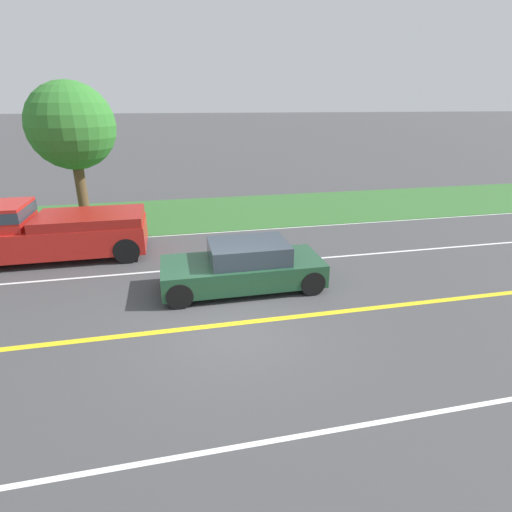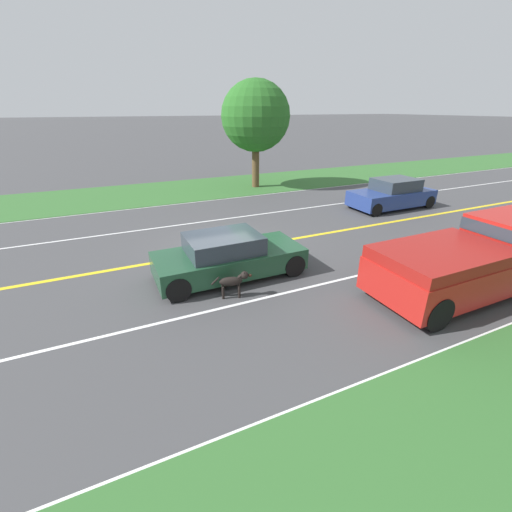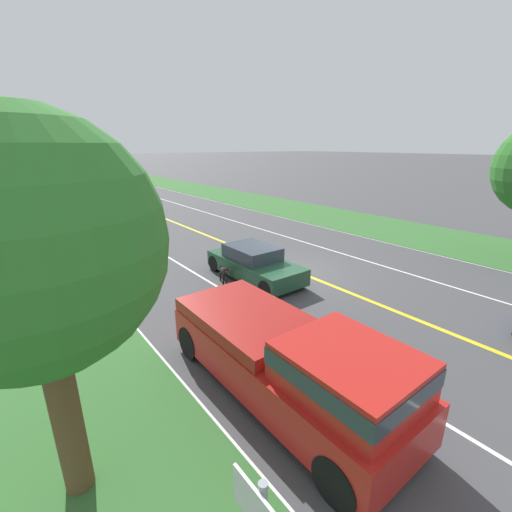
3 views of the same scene
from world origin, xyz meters
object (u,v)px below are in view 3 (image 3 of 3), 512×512
(roadside_tree_right_near, at_px, (30,247))
(car_trailing_mid, at_px, (39,184))
(car_trailing_near, at_px, (112,202))
(ego_car, at_px, (254,264))
(pickup_truck, at_px, (290,359))
(dog, at_px, (224,272))

(roadside_tree_right_near, bearing_deg, car_trailing_mid, -95.65)
(car_trailing_near, relative_size, car_trailing_mid, 0.95)
(ego_car, height_order, roadside_tree_right_near, roadside_tree_right_near)
(ego_car, relative_size, pickup_truck, 0.74)
(car_trailing_near, bearing_deg, dog, 86.36)
(pickup_truck, bearing_deg, car_trailing_mid, -90.43)
(dog, height_order, car_trailing_mid, car_trailing_mid)
(dog, distance_m, car_trailing_mid, 37.28)
(pickup_truck, bearing_deg, dog, -110.43)
(ego_car, distance_m, roadside_tree_right_near, 9.71)
(car_trailing_mid, bearing_deg, ego_car, 94.88)
(ego_car, distance_m, pickup_truck, 6.86)
(dog, height_order, car_trailing_near, car_trailing_near)
(dog, xyz_separation_m, roadside_tree_right_near, (6.21, 5.61, 3.43))
(ego_car, height_order, car_trailing_mid, car_trailing_mid)
(car_trailing_near, relative_size, roadside_tree_right_near, 0.78)
(car_trailing_near, bearing_deg, car_trailing_mid, -80.13)
(roadside_tree_right_near, bearing_deg, ego_car, -144.49)
(car_trailing_mid, bearing_deg, dog, 93.03)
(dog, xyz_separation_m, car_trailing_mid, (1.97, -37.23, 0.20))
(ego_car, relative_size, car_trailing_mid, 0.95)
(ego_car, height_order, dog, ego_car)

